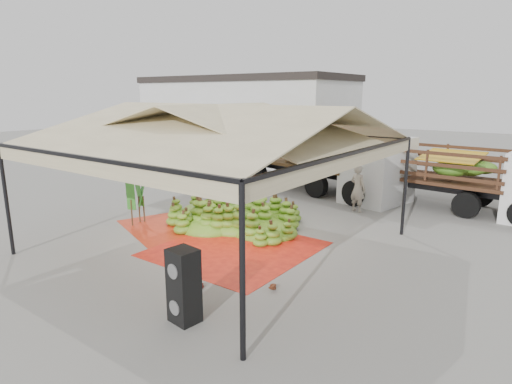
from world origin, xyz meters
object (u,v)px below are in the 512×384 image
Objects in this scene: vendor at (358,188)px; truck_right at (469,172)px; speaker_stack at (184,286)px; banana_heap at (236,207)px; truck_left at (328,156)px.

vendor is 0.25× the size of truck_right.
speaker_stack is 9.36m from vendor.
truck_right is (3.19, 2.60, 0.57)m from vendor.
banana_heap is 0.66× the size of truck_left.
vendor is 3.40m from truck_left.
speaker_stack is 12.26m from truck_right.
vendor is at bearing 55.07° from banana_heap.
truck_right is at bearing 47.67° from banana_heap.
speaker_stack is 0.21× the size of truck_right.
speaker_stack is at bearing 109.96° from vendor.
banana_heap is 8.75m from truck_right.
banana_heap is at bearing 127.10° from speaker_stack.
speaker_stack is 0.83× the size of vendor.
truck_right reaches higher than banana_heap.
banana_heap is 0.75× the size of truck_right.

